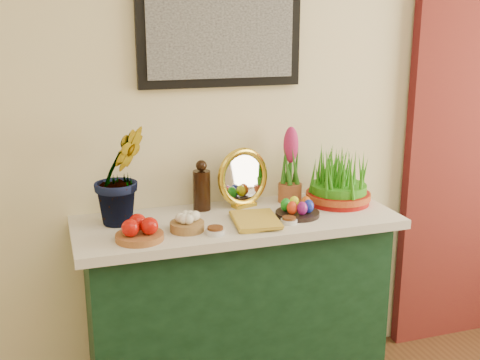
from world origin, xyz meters
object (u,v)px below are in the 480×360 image
(hyacinth_green, at_px, (120,160))
(wheatgrass_sabzeh, at_px, (339,181))
(book, at_px, (234,221))
(sideboard, at_px, (237,314))
(mirror, at_px, (243,178))

(hyacinth_green, distance_m, wheatgrass_sabzeh, 1.01)
(wheatgrass_sabzeh, bearing_deg, book, -165.91)
(wheatgrass_sabzeh, bearing_deg, hyacinth_green, 178.22)
(sideboard, distance_m, wheatgrass_sabzeh, 0.77)
(wheatgrass_sabzeh, bearing_deg, sideboard, -174.83)
(hyacinth_green, bearing_deg, book, -39.67)
(sideboard, xyz_separation_m, hyacinth_green, (-0.48, 0.08, 0.74))
(mirror, bearing_deg, sideboard, -118.59)
(hyacinth_green, bearing_deg, sideboard, -27.56)
(hyacinth_green, relative_size, wheatgrass_sabzeh, 1.83)
(sideboard, relative_size, wheatgrass_sabzeh, 4.32)
(book, bearing_deg, hyacinth_green, 166.11)
(mirror, relative_size, book, 1.12)
(hyacinth_green, height_order, wheatgrass_sabzeh, hyacinth_green)
(hyacinth_green, height_order, mirror, hyacinth_green)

